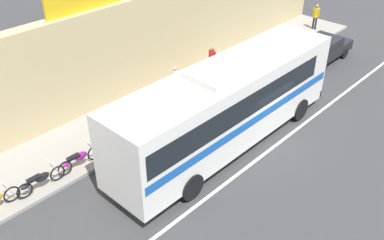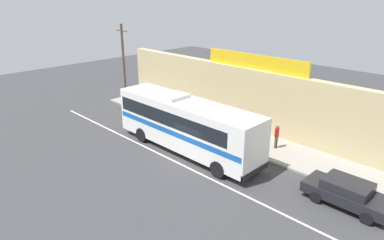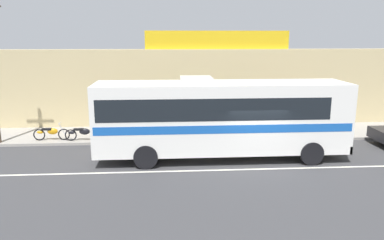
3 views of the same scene
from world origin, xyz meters
name	(u,v)px [view 3 (image 3 of 3)]	position (x,y,z in m)	size (l,w,h in m)	color
ground_plane	(255,163)	(0.00, 0.00, 0.00)	(70.00, 70.00, 0.00)	#3A3A3D
sidewalk_slab	(234,133)	(0.00, 5.20, 0.07)	(30.00, 3.60, 0.14)	gray
storefront_facade	(229,88)	(0.00, 7.35, 2.40)	(30.00, 0.70, 4.80)	tan
storefront_billboard	(218,40)	(-0.75, 7.35, 5.35)	(8.81, 0.12, 1.10)	gold
road_center_stripe	(259,169)	(0.00, -0.80, 0.00)	(30.00, 0.14, 0.01)	silver
intercity_bus	(220,115)	(-1.51, 0.83, 2.07)	(11.40, 2.68, 3.78)	white
motorcycle_black	(115,132)	(-6.69, 3.89, 0.57)	(1.96, 0.56, 0.94)	black
motorcycle_red	(51,132)	(-10.08, 4.01, 0.57)	(1.91, 0.56, 0.94)	black
motorcycle_orange	(83,133)	(-8.38, 3.84, 0.57)	(1.95, 0.56, 0.94)	black
pedestrian_far_left	(282,114)	(2.80, 5.31, 1.14)	(0.30, 0.48, 1.71)	brown
pedestrian_far_right	(232,115)	(-0.19, 5.10, 1.12)	(0.30, 0.48, 1.68)	brown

